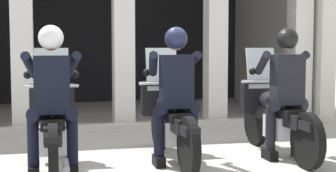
{
  "coord_description": "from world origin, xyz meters",
  "views": [
    {
      "loc": [
        -1.38,
        -5.55,
        1.35
      ],
      "look_at": [
        0.0,
        0.2,
        0.89
      ],
      "focal_mm": 52.29,
      "sensor_mm": 36.0,
      "label": 1
    }
  ],
  "objects_px": {
    "motorcycle_left": "(53,125)",
    "police_officer_center": "(176,84)",
    "police_officer_left": "(52,87)",
    "motorcycle_center": "(170,119)",
    "motorcycle_right": "(275,115)",
    "police_officer_right": "(286,82)"
  },
  "relations": [
    {
      "from": "motorcycle_left",
      "to": "police_officer_center",
      "type": "xyz_separation_m",
      "value": [
        1.37,
        -0.12,
        0.44
      ]
    },
    {
      "from": "police_officer_left",
      "to": "motorcycle_center",
      "type": "relative_size",
      "value": 0.78
    },
    {
      "from": "motorcycle_left",
      "to": "police_officer_center",
      "type": "relative_size",
      "value": 1.29
    },
    {
      "from": "motorcycle_right",
      "to": "police_officer_right",
      "type": "height_order",
      "value": "police_officer_right"
    },
    {
      "from": "police_officer_center",
      "to": "police_officer_left",
      "type": "bearing_deg",
      "value": -161.08
    },
    {
      "from": "motorcycle_center",
      "to": "police_officer_center",
      "type": "xyz_separation_m",
      "value": [
        -0.0,
        -0.28,
        0.44
      ]
    },
    {
      "from": "motorcycle_left",
      "to": "police_officer_left",
      "type": "relative_size",
      "value": 1.29
    },
    {
      "from": "motorcycle_left",
      "to": "police_officer_right",
      "type": "relative_size",
      "value": 1.29
    },
    {
      "from": "motorcycle_center",
      "to": "police_officer_left",
      "type": "bearing_deg",
      "value": -149.84
    },
    {
      "from": "motorcycle_center",
      "to": "motorcycle_right",
      "type": "distance_m",
      "value": 1.37
    },
    {
      "from": "motorcycle_center",
      "to": "police_officer_right",
      "type": "height_order",
      "value": "police_officer_right"
    },
    {
      "from": "police_officer_left",
      "to": "motorcycle_left",
      "type": "bearing_deg",
      "value": 105.91
    },
    {
      "from": "motorcycle_right",
      "to": "police_officer_center",
      "type": "bearing_deg",
      "value": -152.51
    },
    {
      "from": "police_officer_left",
      "to": "police_officer_center",
      "type": "relative_size",
      "value": 1.0
    },
    {
      "from": "police_officer_center",
      "to": "police_officer_right",
      "type": "xyz_separation_m",
      "value": [
        1.37,
        0.01,
        0.0
      ]
    },
    {
      "from": "motorcycle_center",
      "to": "motorcycle_right",
      "type": "bearing_deg",
      "value": 12.52
    },
    {
      "from": "motorcycle_center",
      "to": "police_officer_center",
      "type": "relative_size",
      "value": 1.29
    },
    {
      "from": "police_officer_left",
      "to": "police_officer_center",
      "type": "bearing_deg",
      "value": 22.83
    },
    {
      "from": "police_officer_left",
      "to": "police_officer_center",
      "type": "distance_m",
      "value": 1.38
    },
    {
      "from": "police_officer_left",
      "to": "motorcycle_center",
      "type": "bearing_deg",
      "value": 34.06
    },
    {
      "from": "motorcycle_left",
      "to": "motorcycle_right",
      "type": "relative_size",
      "value": 1.0
    },
    {
      "from": "motorcycle_left",
      "to": "motorcycle_center",
      "type": "height_order",
      "value": "same"
    }
  ]
}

